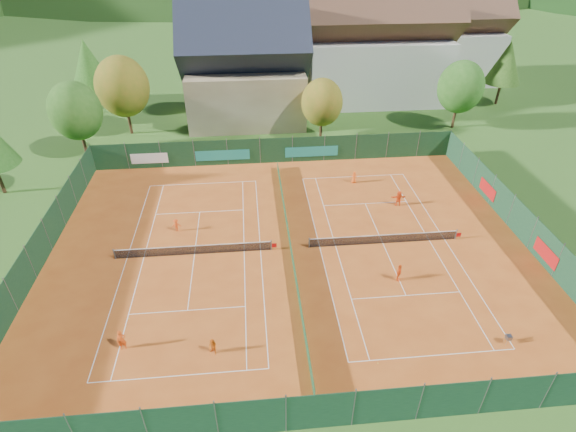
# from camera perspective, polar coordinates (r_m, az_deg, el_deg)

# --- Properties ---
(ground) EXTENTS (600.00, 600.00, 0.00)m
(ground) POSITION_cam_1_polar(r_m,az_deg,el_deg) (38.01, 0.29, -4.20)
(ground) COLOR #2C581B
(ground) RESTS_ON ground
(clay_pad) EXTENTS (40.00, 32.00, 0.01)m
(clay_pad) POSITION_cam_1_polar(r_m,az_deg,el_deg) (38.00, 0.29, -4.17)
(clay_pad) COLOR #BA521B
(clay_pad) RESTS_ON ground
(court_markings_left) EXTENTS (11.03, 23.83, 0.00)m
(court_markings_left) POSITION_cam_1_polar(r_m,az_deg,el_deg) (38.20, -11.79, -4.78)
(court_markings_left) COLOR white
(court_markings_left) RESTS_ON ground
(court_markings_right) EXTENTS (11.03, 23.83, 0.00)m
(court_markings_right) POSITION_cam_1_polar(r_m,az_deg,el_deg) (39.44, 11.95, -3.40)
(court_markings_right) COLOR white
(court_markings_right) RESTS_ON ground
(tennis_net_left) EXTENTS (13.30, 0.10, 1.02)m
(tennis_net_left) POSITION_cam_1_polar(r_m,az_deg,el_deg) (37.88, -11.64, -4.18)
(tennis_net_left) COLOR #59595B
(tennis_net_left) RESTS_ON ground
(tennis_net_right) EXTENTS (13.30, 0.10, 1.02)m
(tennis_net_right) POSITION_cam_1_polar(r_m,az_deg,el_deg) (39.19, 12.25, -2.81)
(tennis_net_right) COLOR #59595B
(tennis_net_right) RESTS_ON ground
(court_divider) EXTENTS (0.03, 28.80, 1.00)m
(court_divider) POSITION_cam_1_polar(r_m,az_deg,el_deg) (37.70, 0.29, -3.58)
(court_divider) COLOR #153C1F
(court_divider) RESTS_ON ground
(fence_north) EXTENTS (40.00, 0.10, 3.00)m
(fence_north) POSITION_cam_1_polar(r_m,az_deg,el_deg) (50.82, -2.02, 8.26)
(fence_north) COLOR #14371E
(fence_north) RESTS_ON ground
(fence_south) EXTENTS (40.00, 0.04, 3.00)m
(fence_south) POSITION_cam_1_polar(r_m,az_deg,el_deg) (26.07, 4.08, -23.53)
(fence_south) COLOR #163C25
(fence_south) RESTS_ON ground
(fence_west) EXTENTS (0.04, 32.00, 3.00)m
(fence_west) POSITION_cam_1_polar(r_m,az_deg,el_deg) (40.69, -29.06, -3.63)
(fence_west) COLOR #143820
(fence_west) RESTS_ON ground
(fence_east) EXTENTS (0.09, 32.00, 3.00)m
(fence_east) POSITION_cam_1_polar(r_m,az_deg,el_deg) (43.59, 27.45, -0.60)
(fence_east) COLOR #143822
(fence_east) RESTS_ON ground
(chalet) EXTENTS (16.20, 12.00, 16.00)m
(chalet) POSITION_cam_1_polar(r_m,az_deg,el_deg) (62.08, -5.47, 18.04)
(chalet) COLOR tan
(chalet) RESTS_ON ground
(hotel_block_a) EXTENTS (21.60, 11.00, 17.25)m
(hotel_block_a) POSITION_cam_1_polar(r_m,az_deg,el_deg) (70.31, 11.11, 20.12)
(hotel_block_a) COLOR silver
(hotel_block_a) RESTS_ON ground
(hotel_block_b) EXTENTS (17.28, 10.00, 15.50)m
(hotel_block_b) POSITION_cam_1_polar(r_m,az_deg,el_deg) (82.54, 19.56, 20.37)
(hotel_block_b) COLOR silver
(hotel_block_b) RESTS_ON ground
(tree_west_front) EXTENTS (5.72, 5.72, 8.69)m
(tree_west_front) POSITION_cam_1_polar(r_m,az_deg,el_deg) (56.23, -25.40, 11.96)
(tree_west_front) COLOR #4E2F1B
(tree_west_front) RESTS_ON ground
(tree_west_mid) EXTENTS (6.44, 6.44, 9.78)m
(tree_west_mid) POSITION_cam_1_polar(r_m,az_deg,el_deg) (60.30, -20.29, 15.15)
(tree_west_mid) COLOR #4A2C1A
(tree_west_mid) RESTS_ON ground
(tree_west_back) EXTENTS (5.60, 5.60, 10.00)m
(tree_west_back) POSITION_cam_1_polar(r_m,az_deg,el_deg) (69.17, -24.03, 17.19)
(tree_west_back) COLOR #462C19
(tree_west_back) RESTS_ON ground
(tree_center) EXTENTS (5.01, 5.01, 7.60)m
(tree_center) POSITION_cam_1_polar(r_m,az_deg,el_deg) (55.77, 4.33, 14.19)
(tree_center) COLOR #432A18
(tree_center) RESTS_ON ground
(tree_east_front) EXTENTS (5.72, 5.72, 8.69)m
(tree_east_front) POSITION_cam_1_polar(r_m,az_deg,el_deg) (62.81, 21.08, 15.04)
(tree_east_front) COLOR #4A321A
(tree_east_front) RESTS_ON ground
(tree_east_mid) EXTENTS (5.04, 5.04, 9.00)m
(tree_east_mid) POSITION_cam_1_polar(r_m,az_deg,el_deg) (74.07, 25.99, 17.13)
(tree_east_mid) COLOR #4D2E1B
(tree_east_mid) RESTS_ON ground
(tree_east_back) EXTENTS (7.15, 7.15, 10.86)m
(tree_east_back) POSITION_cam_1_polar(r_m,az_deg,el_deg) (77.37, 17.85, 19.96)
(tree_east_back) COLOR #412817
(tree_east_back) RESTS_ON ground
(mountain_backdrop) EXTENTS (820.00, 530.00, 242.00)m
(mountain_backdrop) POSITION_cam_1_polar(r_m,az_deg,el_deg) (272.52, 1.47, 20.51)
(mountain_backdrop) COLOR black
(mountain_backdrop) RESTS_ON ground
(ball_hopper) EXTENTS (0.34, 0.34, 0.80)m
(ball_hopper) POSITION_cam_1_polar(r_m,az_deg,el_deg) (33.55, 26.24, -13.65)
(ball_hopper) COLOR slate
(ball_hopper) RESTS_ON ground
(loose_ball_0) EXTENTS (0.07, 0.07, 0.07)m
(loose_ball_0) POSITION_cam_1_polar(r_m,az_deg,el_deg) (33.97, -19.55, -12.19)
(loose_ball_0) COLOR #CCD833
(loose_ball_0) RESTS_ON ground
(loose_ball_1) EXTENTS (0.07, 0.07, 0.07)m
(loose_ball_1) POSITION_cam_1_polar(r_m,az_deg,el_deg) (30.20, 11.35, -17.85)
(loose_ball_1) COLOR #CCD833
(loose_ball_1) RESTS_ON ground
(loose_ball_2) EXTENTS (0.07, 0.07, 0.07)m
(loose_ball_2) POSITION_cam_1_polar(r_m,az_deg,el_deg) (39.01, 0.24, -2.97)
(loose_ball_2) COLOR #CCD833
(loose_ball_2) RESTS_ON ground
(player_left_near) EXTENTS (0.64, 0.50, 1.57)m
(player_left_near) POSITION_cam_1_polar(r_m,az_deg,el_deg) (31.70, -20.38, -14.56)
(player_left_near) COLOR #DC4C13
(player_left_near) RESTS_ON ground
(player_left_mid) EXTENTS (0.78, 0.76, 1.27)m
(player_left_mid) POSITION_cam_1_polar(r_m,az_deg,el_deg) (30.07, -9.53, -16.07)
(player_left_mid) COLOR orange
(player_left_mid) RESTS_ON ground
(player_left_far) EXTENTS (0.84, 0.54, 1.23)m
(player_left_far) POSITION_cam_1_polar(r_m,az_deg,el_deg) (40.94, -14.00, -1.13)
(player_left_far) COLOR #EE4C15
(player_left_far) RESTS_ON ground
(player_right_near) EXTENTS (0.77, 0.96, 1.53)m
(player_right_near) POSITION_cam_1_polar(r_m,az_deg,el_deg) (35.52, 13.91, -6.99)
(player_right_near) COLOR #F35615
(player_right_near) RESTS_ON ground
(player_right_far_a) EXTENTS (0.68, 0.48, 1.32)m
(player_right_far_a) POSITION_cam_1_polar(r_m,az_deg,el_deg) (47.56, 8.40, 4.89)
(player_right_far_a) COLOR #F85C16
(player_right_far_a) RESTS_ON ground
(player_right_far_b) EXTENTS (1.47, 0.50, 1.57)m
(player_right_far_b) POSITION_cam_1_polar(r_m,az_deg,el_deg) (44.51, 13.87, 2.22)
(player_right_far_b) COLOR #FC4F16
(player_right_far_b) RESTS_ON ground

